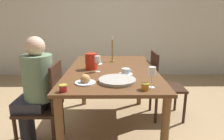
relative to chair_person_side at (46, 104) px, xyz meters
The scene contains 16 objects.
ground_plane 0.89m from the chair_person_side, 23.89° to the left, with size 20.00×20.00×0.00m, color tan.
wall_back 2.95m from the chair_person_side, 76.03° to the left, with size 10.00×0.06×2.60m.
dining_table 0.77m from the chair_person_side, 23.89° to the left, with size 1.00×1.60×0.78m.
chair_person_side is the anchor object (origin of this frame).
chair_opposite 1.51m from the chair_person_side, 24.78° to the left, with size 0.42×0.42×0.91m.
person_seated 0.23m from the chair_person_side, behind, with size 0.39×0.41×1.18m.
red_pitcher 0.66m from the chair_person_side, 33.33° to the left, with size 0.16×0.13×0.18m.
wine_glass_water 0.70m from the chair_person_side, 18.17° to the left, with size 0.06×0.06×0.18m.
wine_glass_juice 1.15m from the chair_person_side, 18.17° to the right, with size 0.06×0.06×0.18m.
teacup_near_person 0.89m from the chair_person_side, ahead, with size 0.15×0.15×0.06m.
teacup_across 0.80m from the chair_person_side, 47.95° to the left, with size 0.15×0.15×0.06m.
serving_tray 0.81m from the chair_person_side, 13.50° to the right, with size 0.34×0.34×0.03m.
bread_plate 0.59m from the chair_person_side, 25.80° to the right, with size 0.19×0.19×0.09m.
jam_jar_amber 1.08m from the chair_person_side, 22.35° to the right, with size 0.07×0.07×0.06m.
jam_jar_red 0.61m from the chair_person_side, 55.07° to the right, with size 0.07×0.07×0.06m.
candlestick_tall 1.07m from the chair_person_side, 44.81° to the left, with size 0.06×0.06×0.34m.
Camera 1 is at (-0.02, -2.22, 1.35)m, focal length 32.00 mm.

